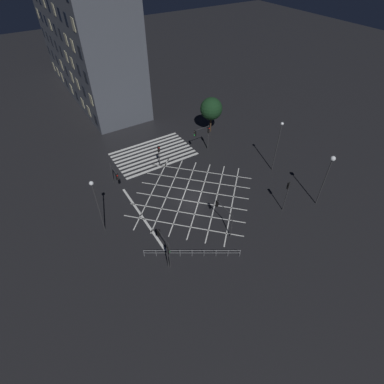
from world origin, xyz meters
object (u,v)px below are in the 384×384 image
(traffic_light_se_cross, at_px, (115,174))
(street_tree_near, at_px, (211,109))
(traffic_light_ne_main, at_px, (168,253))
(traffic_light_sw_cross, at_px, (209,134))
(street_lamp_west, at_px, (278,140))
(traffic_light_nw_cross, at_px, (287,191))
(traffic_light_median_south, at_px, (159,152))
(street_lamp_east, at_px, (329,168))
(traffic_light_sw_main, at_px, (201,134))
(street_lamp_far, at_px, (96,198))
(traffic_light_median_north, at_px, (223,211))
(traffic_light_ne_cross, at_px, (163,242))

(traffic_light_se_cross, xyz_separation_m, street_tree_near, (-19.59, -5.84, 1.80))
(traffic_light_se_cross, bearing_deg, traffic_light_ne_main, -0.28)
(traffic_light_sw_cross, relative_size, street_lamp_west, 0.52)
(traffic_light_se_cross, xyz_separation_m, traffic_light_ne_main, (0.07, 14.93, -0.11))
(traffic_light_ne_main, height_order, street_lamp_west, street_lamp_west)
(traffic_light_nw_cross, xyz_separation_m, street_lamp_west, (-4.71, -6.88, 1.89))
(traffic_light_median_south, bearing_deg, traffic_light_ne_main, -24.41)
(street_lamp_east, distance_m, street_lamp_west, 8.44)
(traffic_light_sw_main, distance_m, street_lamp_east, 19.31)
(traffic_light_sw_main, bearing_deg, street_lamp_west, 123.22)
(traffic_light_se_cross, bearing_deg, traffic_light_sw_main, 95.75)
(street_lamp_far, distance_m, street_tree_near, 26.65)
(traffic_light_median_south, height_order, traffic_light_sw_cross, traffic_light_sw_cross)
(traffic_light_sw_cross, distance_m, street_lamp_far, 21.63)
(traffic_light_se_cross, relative_size, street_lamp_west, 0.42)
(traffic_light_median_north, relative_size, traffic_light_nw_cross, 0.79)
(traffic_light_median_north, distance_m, traffic_light_sw_cross, 16.69)
(traffic_light_median_south, bearing_deg, street_tree_near, 109.82)
(street_tree_near, bearing_deg, traffic_light_ne_main, 46.58)
(traffic_light_se_cross, xyz_separation_m, street_lamp_far, (4.12, 6.28, 2.74))
(traffic_light_median_north, height_order, traffic_light_ne_main, traffic_light_median_north)
(traffic_light_se_cross, distance_m, street_lamp_east, 26.93)
(traffic_light_sw_main, distance_m, traffic_light_ne_main, 22.12)
(traffic_light_nw_cross, relative_size, street_lamp_far, 0.60)
(traffic_light_se_cross, distance_m, traffic_light_median_south, 7.49)
(traffic_light_sw_cross, height_order, street_lamp_west, street_lamp_west)
(traffic_light_ne_cross, xyz_separation_m, street_lamp_far, (4.14, -7.46, 2.29))
(traffic_light_median_north, height_order, street_lamp_far, street_lamp_far)
(traffic_light_median_north, height_order, traffic_light_ne_cross, traffic_light_ne_cross)
(traffic_light_sw_main, bearing_deg, traffic_light_median_north, 65.58)
(traffic_light_nw_cross, bearing_deg, traffic_light_ne_main, 89.51)
(traffic_light_median_north, bearing_deg, traffic_light_ne_cross, 92.93)
(traffic_light_median_south, bearing_deg, traffic_light_sw_main, 90.38)
(traffic_light_median_north, bearing_deg, traffic_light_ne_main, 101.23)
(traffic_light_nw_cross, distance_m, traffic_light_ne_cross, 16.40)
(traffic_light_sw_cross, bearing_deg, street_tree_near, 141.60)
(street_tree_near, bearing_deg, traffic_light_median_north, 58.84)
(traffic_light_median_south, bearing_deg, street_lamp_far, -56.10)
(traffic_light_se_cross, relative_size, traffic_light_sw_main, 0.78)
(traffic_light_se_cross, height_order, traffic_light_nw_cross, traffic_light_nw_cross)
(traffic_light_median_south, xyz_separation_m, street_lamp_east, (-13.57, 18.04, 3.26))
(traffic_light_sw_cross, bearing_deg, traffic_light_median_north, -28.66)
(traffic_light_se_cross, distance_m, traffic_light_ne_cross, 13.75)
(traffic_light_se_cross, relative_size, traffic_light_median_north, 0.93)
(street_tree_near, bearing_deg, traffic_light_nw_cross, 81.19)
(street_lamp_west, bearing_deg, traffic_light_ne_main, 17.68)
(traffic_light_median_north, distance_m, traffic_light_nw_cross, 8.55)
(traffic_light_nw_cross, relative_size, traffic_light_ne_cross, 1.14)
(traffic_light_ne_main, distance_m, street_tree_near, 28.67)
(traffic_light_se_cross, height_order, street_lamp_far, street_lamp_far)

